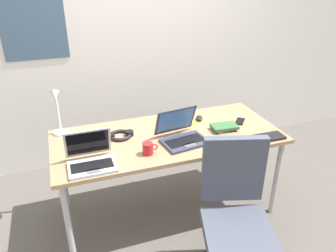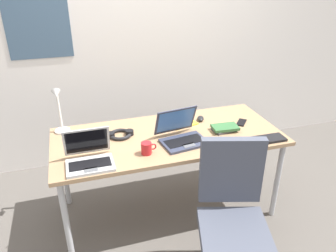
% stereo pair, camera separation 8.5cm
% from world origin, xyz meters
% --- Properties ---
extents(ground_plane, '(12.00, 12.00, 0.00)m').
position_xyz_m(ground_plane, '(0.00, 0.00, 0.00)').
color(ground_plane, '#56514C').
extents(wall_back, '(6.00, 0.13, 2.60)m').
position_xyz_m(wall_back, '(-0.00, 1.10, 1.30)').
color(wall_back, silver).
rests_on(wall_back, ground_plane).
extents(desk, '(1.80, 0.80, 0.74)m').
position_xyz_m(desk, '(0.00, 0.00, 0.68)').
color(desk, '#9E7A56').
rests_on(desk, ground_plane).
extents(desk_lamp, '(0.12, 0.18, 0.40)m').
position_xyz_m(desk_lamp, '(-0.80, 0.28, 0.94)').
color(desk_lamp, white).
rests_on(desk_lamp, desk).
extents(laptop_back_right, '(0.38, 0.36, 0.24)m').
position_xyz_m(laptop_back_right, '(0.07, -0.12, 0.79)').
color(laptop_back_right, '#33384C').
rests_on(laptop_back_right, desk).
extents(laptop_by_keyboard, '(0.31, 0.28, 0.23)m').
position_xyz_m(laptop_by_keyboard, '(-0.63, -0.24, 0.79)').
color(laptop_by_keyboard, '#B7BABC').
rests_on(laptop_by_keyboard, desk).
extents(external_keyboard, '(0.33, 0.12, 0.02)m').
position_xyz_m(external_keyboard, '(0.68, -0.31, 0.75)').
color(external_keyboard, black).
rests_on(external_keyboard, desk).
extents(computer_mouse, '(0.09, 0.11, 0.03)m').
position_xyz_m(computer_mouse, '(0.35, 0.18, 0.76)').
color(computer_mouse, black).
rests_on(computer_mouse, desk).
extents(cell_phone, '(0.14, 0.14, 0.01)m').
position_xyz_m(cell_phone, '(0.67, 0.02, 0.74)').
color(cell_phone, black).
rests_on(cell_phone, desk).
extents(headphones, '(0.21, 0.18, 0.04)m').
position_xyz_m(headphones, '(-0.37, 0.09, 0.76)').
color(headphones, black).
rests_on(headphones, desk).
extents(pill_bottle, '(0.04, 0.04, 0.08)m').
position_xyz_m(pill_bottle, '(-0.68, 0.11, 0.78)').
color(pill_bottle, gold).
rests_on(pill_bottle, desk).
extents(book_stack, '(0.22, 0.15, 0.04)m').
position_xyz_m(book_stack, '(0.46, -0.06, 0.76)').
color(book_stack, '#4C4C51').
rests_on(book_stack, desk).
extents(paper_folder_far_corner, '(0.30, 0.36, 0.01)m').
position_xyz_m(paper_folder_far_corner, '(0.16, 0.23, 0.74)').
color(paper_folder_far_corner, gold).
rests_on(paper_folder_far_corner, desk).
extents(coffee_mug, '(0.11, 0.08, 0.09)m').
position_xyz_m(coffee_mug, '(-0.23, -0.23, 0.78)').
color(coffee_mug, '#B21E23').
rests_on(coffee_mug, desk).
extents(office_chair, '(0.56, 0.60, 0.97)m').
position_xyz_m(office_chair, '(0.21, -0.75, 0.40)').
color(office_chair, black).
rests_on(office_chair, ground_plane).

